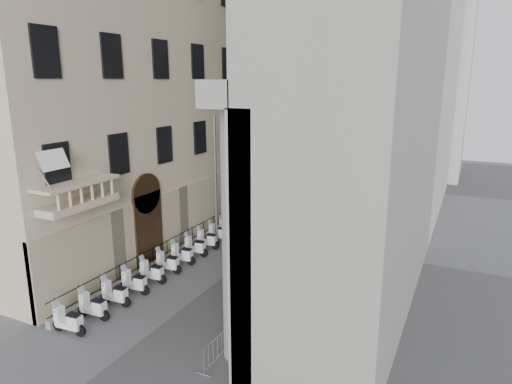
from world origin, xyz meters
TOP-DOWN VIEW (x-y plane):
  - far_building at (0.00, 48.00)m, footprint 22.00×10.00m
  - iron_fence at (-4.30, 18.00)m, footprint 0.30×28.00m
  - blue_awning at (4.15, 26.00)m, footprint 1.60×3.00m
  - flag at (-4.00, 5.00)m, footprint 1.00×1.40m
  - scooter_0 at (-3.17, 4.20)m, footprint 1.43×0.65m
  - scooter_1 at (-3.17, 5.64)m, footprint 1.43×0.65m
  - scooter_2 at (-3.17, 7.09)m, footprint 1.43×0.65m
  - scooter_3 at (-3.17, 8.53)m, footprint 1.43×0.65m
  - scooter_4 at (-3.17, 9.98)m, footprint 1.43×0.65m
  - scooter_5 at (-3.17, 11.42)m, footprint 1.43×0.65m
  - scooter_6 at (-3.17, 12.87)m, footprint 1.43×0.65m
  - scooter_7 at (-3.17, 14.31)m, footprint 1.43×0.65m
  - scooter_8 at (-3.17, 15.76)m, footprint 1.43×0.65m
  - scooter_9 at (-3.17, 17.21)m, footprint 1.43×0.65m
  - scooter_10 at (-3.17, 18.65)m, footprint 1.43×0.65m
  - scooter_11 at (-3.17, 20.10)m, footprint 1.43×0.65m
  - scooter_12 at (-3.17, 21.54)m, footprint 1.43×0.65m
  - scooter_13 at (-3.17, 22.99)m, footprint 1.43×0.65m
  - scooter_14 at (-3.17, 24.43)m, footprint 1.43×0.65m
  - barrier_0 at (3.69, 5.44)m, footprint 0.60×2.40m
  - barrier_1 at (3.69, 7.94)m, footprint 0.60×2.40m
  - barrier_2 at (3.69, 10.44)m, footprint 0.60×2.40m
  - barrier_3 at (3.69, 12.94)m, footprint 0.60×2.40m
  - barrier_4 at (3.69, 15.44)m, footprint 0.60×2.40m
  - barrier_5 at (3.69, 17.94)m, footprint 0.60×2.40m
  - security_tent at (-3.06, 23.51)m, footprint 3.74×3.74m
  - street_lamp at (-2.78, 16.83)m, footprint 2.80×0.85m
  - info_kiosk at (-4.19, 20.98)m, footprint 0.52×0.95m
  - pedestrian_a at (0.47, 21.13)m, footprint 0.74×0.58m
  - pedestrian_b at (0.66, 27.48)m, footprint 0.96×0.83m
  - pedestrian_c at (-1.41, 27.46)m, footprint 1.09×0.96m

SIDE VIEW (x-z plane):
  - iron_fence at x=-4.30m, z-range -0.70..0.70m
  - blue_awning at x=4.15m, z-range -1.50..1.50m
  - flag at x=-4.00m, z-range -4.10..4.10m
  - scooter_0 at x=-3.17m, z-range -0.75..0.75m
  - scooter_1 at x=-3.17m, z-range -0.75..0.75m
  - scooter_2 at x=-3.17m, z-range -0.75..0.75m
  - scooter_3 at x=-3.17m, z-range -0.75..0.75m
  - scooter_4 at x=-3.17m, z-range -0.75..0.75m
  - scooter_5 at x=-3.17m, z-range -0.75..0.75m
  - scooter_6 at x=-3.17m, z-range -0.75..0.75m
  - scooter_7 at x=-3.17m, z-range -0.75..0.75m
  - scooter_8 at x=-3.17m, z-range -0.75..0.75m
  - scooter_9 at x=-3.17m, z-range -0.75..0.75m
  - scooter_10 at x=-3.17m, z-range -0.75..0.75m
  - scooter_11 at x=-3.17m, z-range -0.75..0.75m
  - scooter_12 at x=-3.17m, z-range -0.75..0.75m
  - scooter_13 at x=-3.17m, z-range -0.75..0.75m
  - scooter_14 at x=-3.17m, z-range -0.75..0.75m
  - barrier_0 at x=3.69m, z-range -0.55..0.55m
  - barrier_1 at x=3.69m, z-range -0.55..0.55m
  - barrier_2 at x=3.69m, z-range -0.55..0.55m
  - barrier_3 at x=3.69m, z-range -0.55..0.55m
  - barrier_4 at x=3.69m, z-range -0.55..0.55m
  - barrier_5 at x=3.69m, z-range -0.55..0.55m
  - pedestrian_b at x=0.66m, z-range 0.00..1.70m
  - pedestrian_a at x=0.47m, z-range 0.00..1.79m
  - pedestrian_c at x=-1.41m, z-range 0.00..1.88m
  - info_kiosk at x=-4.19m, z-range 0.01..1.95m
  - security_tent at x=-3.06m, z-range 1.02..4.06m
  - street_lamp at x=-2.78m, z-range 0.87..9.62m
  - far_building at x=0.00m, z-range 0.00..30.00m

